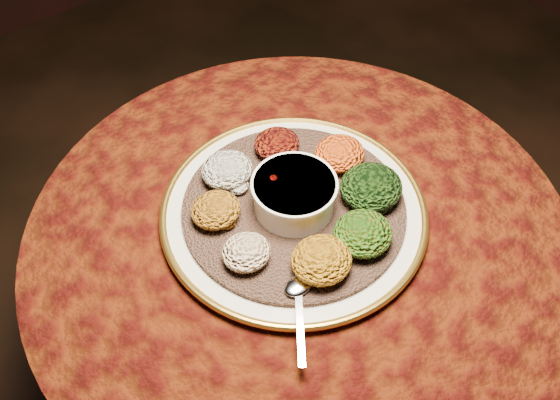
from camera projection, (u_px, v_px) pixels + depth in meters
table at (298, 283)px, 1.23m from camera, size 0.96×0.96×0.73m
platter at (294, 212)px, 1.09m from camera, size 0.53×0.53×0.02m
injera at (294, 208)px, 1.09m from camera, size 0.50×0.50×0.01m
stew_bowl at (294, 193)px, 1.06m from camera, size 0.15×0.15×0.06m
spoon at (298, 292)px, 0.97m from camera, size 0.11×0.13×0.01m
portion_ayib at (227, 170)px, 1.11m from camera, size 0.09×0.09×0.04m
portion_kitfo at (277, 144)px, 1.15m from camera, size 0.09×0.08×0.04m
portion_tikil at (339, 153)px, 1.13m from camera, size 0.09×0.09×0.04m
portion_gomen at (371, 187)px, 1.08m from camera, size 0.11×0.11×0.05m
portion_mixveg at (363, 234)px, 1.02m from camera, size 0.10×0.09×0.05m
portion_kik at (321, 260)px, 0.98m from camera, size 0.10×0.09×0.05m
portion_timatim at (246, 252)px, 1.00m from camera, size 0.08×0.08×0.04m
portion_shiro at (216, 210)px, 1.05m from camera, size 0.09×0.08×0.04m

